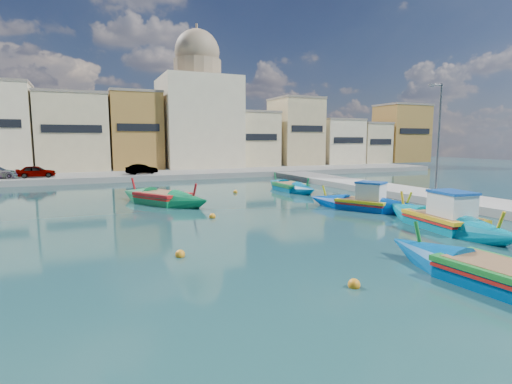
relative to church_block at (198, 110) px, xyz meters
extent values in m
plane|color=#13313B|center=(-10.00, -40.00, -8.41)|extent=(160.00, 160.00, 0.00)
cube|color=gray|center=(-10.00, -8.00, -8.11)|extent=(80.00, 8.00, 0.60)
cube|color=beige|center=(-15.74, -0.28, -3.31)|extent=(7.88, 7.44, 8.99)
cube|color=gray|center=(-15.74, -0.28, 1.33)|extent=(8.04, 7.59, 0.30)
cube|color=black|center=(-15.74, -4.05, -2.86)|extent=(6.30, 0.10, 0.90)
cube|color=#B07E37|center=(-8.46, -0.93, -3.09)|extent=(6.17, 6.13, 9.43)
cube|color=gray|center=(-8.46, -0.93, 1.77)|extent=(6.29, 6.26, 0.30)
cube|color=black|center=(-8.46, -4.05, -2.62)|extent=(4.93, 0.10, 0.90)
cube|color=tan|center=(-0.95, -0.15, -4.78)|extent=(7.31, 7.69, 6.05)
cube|color=gray|center=(-0.95, -0.15, -1.60)|extent=(7.46, 7.85, 0.30)
cube|color=black|center=(-0.95, -4.05, -4.48)|extent=(5.85, 0.10, 0.90)
cube|color=beige|center=(7.02, -0.35, -4.10)|extent=(7.54, 7.30, 7.41)
cube|color=gray|center=(7.02, -0.35, -0.25)|extent=(7.69, 7.45, 0.30)
cube|color=black|center=(7.02, -4.05, -3.73)|extent=(6.03, 0.10, 0.90)
cube|color=tan|center=(14.93, -0.51, -2.99)|extent=(6.36, 6.97, 9.63)
cube|color=gray|center=(14.93, -0.51, 1.98)|extent=(6.48, 7.11, 0.30)
cube|color=black|center=(14.93, -4.05, -2.51)|extent=(5.09, 0.10, 0.90)
cube|color=beige|center=(22.15, -0.65, -4.48)|extent=(6.63, 6.70, 6.65)
cube|color=gray|center=(22.15, -0.65, -1.01)|extent=(6.76, 6.83, 0.30)
cube|color=black|center=(22.15, -4.05, -4.15)|extent=(5.30, 0.10, 0.90)
cube|color=beige|center=(28.26, -0.25, -4.71)|extent=(5.08, 7.51, 6.20)
cube|color=gray|center=(28.26, -0.25, -1.45)|extent=(5.18, 7.66, 0.30)
cube|color=black|center=(28.26, -4.05, -4.40)|extent=(4.06, 0.10, 0.90)
cube|color=#B07E37|center=(35.15, -1.00, -3.14)|extent=(7.79, 6.00, 9.33)
cube|color=gray|center=(35.15, -1.00, 1.67)|extent=(7.95, 6.12, 0.30)
cube|color=black|center=(35.15, -4.05, -2.68)|extent=(6.23, 0.10, 0.90)
cube|color=beige|center=(0.00, 0.00, -1.81)|extent=(10.00, 10.00, 12.00)
cylinder|color=#9E8466|center=(0.00, 0.00, 5.39)|extent=(6.40, 6.40, 2.40)
sphere|color=#9E8466|center=(0.00, 0.00, 7.58)|extent=(6.00, 6.00, 6.00)
cylinder|color=#9E8466|center=(0.00, 0.00, 10.49)|extent=(0.30, 0.30, 1.60)
cylinder|color=#595B60|center=(7.50, -34.00, -4.41)|extent=(0.16, 0.16, 8.00)
cylinder|color=#595B60|center=(7.10, -34.00, -0.51)|extent=(1.00, 0.10, 0.10)
cube|color=#595B60|center=(6.60, -34.00, -0.56)|extent=(0.35, 0.15, 0.18)
imported|color=#4C1919|center=(-19.12, -9.50, -7.21)|extent=(3.50, 1.42, 1.19)
imported|color=#4C1919|center=(-8.98, -9.50, -7.27)|extent=(3.47, 1.95, 1.08)
cube|color=#00819F|center=(1.15, -40.32, -8.21)|extent=(2.46, 3.77, 0.99)
cone|color=#00819F|center=(1.56, -37.44, -8.16)|extent=(2.41, 3.48, 2.53)
cone|color=#00819F|center=(0.73, -43.21, -8.16)|extent=(2.41, 3.48, 2.53)
cube|color=yellow|center=(1.15, -40.32, -7.80)|extent=(2.56, 3.98, 0.18)
cube|color=red|center=(1.15, -40.32, -7.97)|extent=(2.56, 3.85, 0.10)
cube|color=olive|center=(1.15, -40.32, -7.72)|extent=(2.12, 3.41, 0.06)
cylinder|color=yellow|center=(1.60, -37.15, -7.52)|extent=(0.20, 0.48, 1.08)
cylinder|color=yellow|center=(0.69, -43.50, -7.52)|extent=(0.20, 0.48, 1.08)
cube|color=white|center=(1.07, -40.83, -7.17)|extent=(1.62, 1.97, 1.09)
cube|color=#0F47A5|center=(1.07, -40.83, -6.57)|extent=(1.72, 2.11, 0.12)
cube|color=#0040AA|center=(1.03, -34.48, -8.22)|extent=(3.05, 3.45, 0.92)
cone|color=#0040AA|center=(-0.19, -32.39, -8.18)|extent=(2.95, 3.27, 2.29)
cone|color=#0040AA|center=(2.25, -36.57, -8.18)|extent=(2.95, 3.27, 2.29)
cube|color=yellow|center=(1.03, -34.48, -7.84)|extent=(3.20, 3.62, 0.16)
cube|color=red|center=(1.03, -34.48, -8.00)|extent=(3.16, 3.54, 0.09)
cube|color=olive|center=(1.03, -34.48, -7.77)|extent=(2.68, 3.08, 0.05)
cylinder|color=yellow|center=(-0.31, -32.19, -7.58)|extent=(0.33, 0.44, 1.00)
cylinder|color=yellow|center=(2.37, -36.78, -7.58)|extent=(0.33, 0.44, 1.00)
cube|color=white|center=(1.24, -34.85, -7.26)|extent=(1.86, 1.93, 1.01)
cube|color=#0F47A5|center=(1.24, -34.85, -6.70)|extent=(1.97, 2.06, 0.11)
cube|color=#00649B|center=(1.30, -24.40, -8.22)|extent=(1.90, 3.09, 0.93)
cone|color=#00649B|center=(1.27, -21.86, -8.18)|extent=(1.89, 2.87, 2.34)
cone|color=#00649B|center=(1.32, -26.94, -8.18)|extent=(1.89, 2.87, 2.34)
cube|color=#1B8741|center=(1.30, -24.40, -7.83)|extent=(1.97, 3.26, 0.17)
cube|color=#197F33|center=(1.30, -24.40, -8.00)|extent=(1.99, 3.15, 0.09)
cube|color=olive|center=(1.30, -24.40, -7.76)|extent=(1.61, 2.81, 0.06)
cylinder|color=#1B8741|center=(1.26, -21.61, -7.57)|extent=(0.14, 0.44, 1.01)
cylinder|color=#1B8741|center=(1.33, -27.19, -7.57)|extent=(0.14, 0.44, 1.01)
cube|color=#0B7541|center=(-9.96, -27.24, -8.19)|extent=(3.56, 3.96, 1.09)
cone|color=#0B7541|center=(-11.36, -24.88, -8.13)|extent=(3.46, 3.78, 2.70)
cone|color=#0B7541|center=(-8.57, -29.59, -8.13)|extent=(3.46, 3.78, 2.70)
cube|color=red|center=(-9.96, -27.24, -7.73)|extent=(3.73, 4.16, 0.20)
cube|color=red|center=(-9.96, -27.24, -7.93)|extent=(3.69, 4.06, 0.11)
cube|color=olive|center=(-9.96, -27.24, -7.64)|extent=(3.13, 3.53, 0.07)
cylinder|color=red|center=(-11.49, -24.65, -7.42)|extent=(0.40, 0.52, 1.19)
cylinder|color=red|center=(-8.43, -29.82, -7.42)|extent=(0.40, 0.52, 1.19)
cube|color=#00529E|center=(-3.75, -46.85, -8.21)|extent=(2.20, 3.48, 0.98)
cone|color=#00529E|center=(-3.96, -44.09, -8.16)|extent=(2.18, 3.22, 2.49)
cube|color=#1A852C|center=(-3.75, -46.85, -7.80)|extent=(2.29, 3.67, 0.18)
cube|color=red|center=(-3.75, -46.85, -7.98)|extent=(2.30, 3.55, 0.10)
cube|color=olive|center=(-3.75, -46.85, -7.72)|extent=(1.89, 3.15, 0.06)
cylinder|color=#1A852C|center=(-3.98, -43.82, -7.53)|extent=(0.17, 0.47, 1.07)
sphere|color=orange|center=(-11.61, -39.97, -8.33)|extent=(0.36, 0.36, 0.36)
sphere|color=orange|center=(-8.34, -33.34, -8.33)|extent=(0.36, 0.36, 0.36)
sphere|color=orange|center=(-3.53, -24.03, -8.33)|extent=(0.36, 0.36, 0.36)
sphere|color=orange|center=(4.43, -38.88, -8.33)|extent=(0.36, 0.36, 0.36)
sphere|color=orange|center=(-7.64, -45.04, -8.33)|extent=(0.36, 0.36, 0.36)
camera|label=1|loc=(-14.68, -54.16, -4.15)|focal=28.00mm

